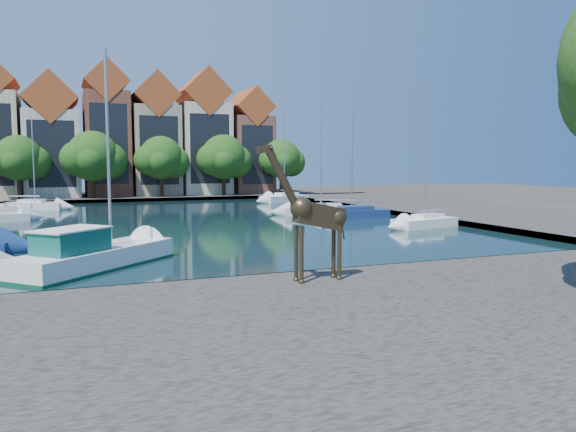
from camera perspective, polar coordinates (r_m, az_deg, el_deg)
name	(u,v)px	position (r m, az deg, el deg)	size (l,w,h in m)	color
ground	(313,282)	(22.80, 2.60, -6.69)	(160.00, 160.00, 0.00)	#38332B
water_basin	(190,222)	(45.49, -9.93, -0.59)	(38.00, 50.00, 0.08)	black
near_quay	(414,321)	(16.80, 12.64, -10.41)	(50.00, 14.00, 0.50)	#4F4B44
far_quay	(140,196)	(76.99, -14.82, 1.94)	(60.00, 16.00, 0.50)	#4F4B44
right_quay	(448,209)	(56.14, 15.90, 0.65)	(14.00, 52.00, 0.50)	#4F4B44
townhouse_west_inner	(52,141)	(76.34, -22.86, 7.00)	(6.43, 9.18, 15.15)	beige
townhouse_center	(106,134)	(76.55, -17.97, 7.92)	(5.44, 9.18, 16.93)	brown
townhouse_east_inner	(154,140)	(77.16, -13.47, 7.54)	(5.94, 9.18, 15.79)	tan
townhouse_east_mid	(202,138)	(78.38, -8.72, 7.87)	(6.43, 9.18, 16.65)	beige
townhouse_east_end	(247,146)	(80.06, -4.14, 7.15)	(5.44, 9.18, 14.43)	brown
far_tree_west	(19,160)	(70.95, -25.63, 5.19)	(6.76, 5.20, 7.36)	#332114
far_tree_mid_west	(94,158)	(70.87, -19.13, 5.61)	(7.80, 6.00, 8.00)	#332114
far_tree_mid_east	(162,159)	(71.69, -12.71, 5.64)	(7.02, 5.40, 7.52)	#332114
far_tree_east	(224,159)	(73.38, -6.49, 5.82)	(7.54, 5.80, 7.84)	#332114
far_tree_far_east	(282,160)	(75.87, -0.63, 5.72)	(6.76, 5.20, 7.36)	#332114
giraffe_statue	(313,215)	(20.25, 2.52, 0.11)	(3.44, 0.67, 4.91)	#382D1C
motorsailer	(92,252)	(26.28, -19.32, -3.51)	(7.50, 7.36, 9.80)	white
sailboat_left_e	(35,204)	(61.08, -24.29, 1.12)	(5.65, 3.56, 9.06)	white
sailboat_right_a	(425,220)	(41.86, 13.73, -0.39)	(5.42, 2.87, 10.38)	white
sailboat_right_b	(352,211)	(47.85, 6.48, 0.47)	(6.30, 2.23, 11.37)	navy
sailboat_right_c	(321,209)	(50.15, 3.37, 0.75)	(6.80, 4.32, 11.33)	beige
sailboat_right_d	(284,197)	(66.63, -0.37, 1.96)	(6.49, 4.25, 10.36)	silver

